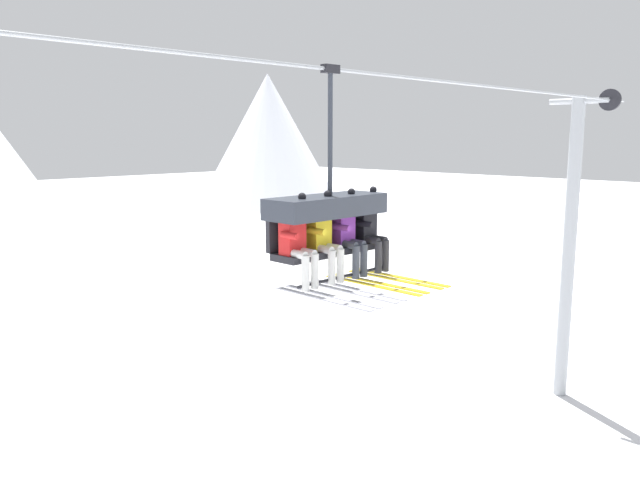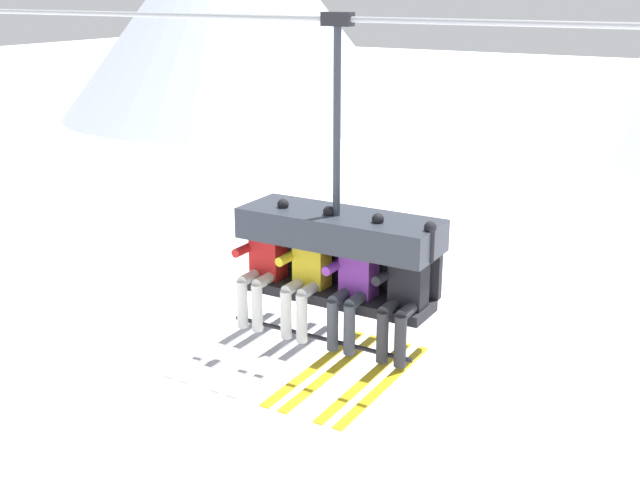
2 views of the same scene
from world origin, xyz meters
name	(u,v)px [view 1 (image 1 of 2)]	position (x,y,z in m)	size (l,w,h in m)	color
mountain_peak_east	(268,140)	(37.36, 44.26, 6.95)	(15.44, 15.44, 13.89)	white
lift_tower_far	(570,243)	(9.78, -0.02, 4.48)	(0.36, 1.88, 8.62)	#9EA3A8
lift_cable	(388,75)	(0.46, -0.80, 8.34)	(20.63, 0.05, 0.05)	#9EA3A8
chairlift_chair	(326,215)	(-0.85, -0.73, 6.29)	(1.95, 0.74, 2.99)	#232328
skier_red	(299,242)	(-1.61, -0.94, 6.00)	(0.48, 1.70, 1.34)	red
skier_yellow	(325,238)	(-1.10, -0.94, 6.00)	(0.48, 1.70, 1.34)	yellow
skier_purple	(349,234)	(-0.59, -0.94, 6.00)	(0.48, 1.70, 1.34)	purple
skier_black	(371,230)	(-0.07, -0.94, 6.00)	(0.48, 1.70, 1.34)	black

